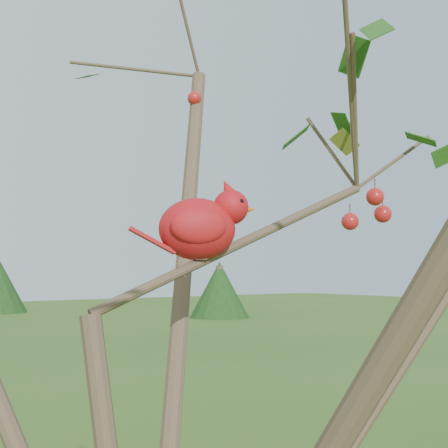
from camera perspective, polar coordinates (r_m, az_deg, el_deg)
name	(u,v)px	position (r m, az deg, el deg)	size (l,w,h in m)	color
crabapple_tree	(171,206)	(0.98, -4.82, 1.63)	(2.35, 2.05, 2.95)	#413223
cardinal	(201,226)	(1.13, -2.08, -0.16)	(0.22, 0.16, 0.16)	red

